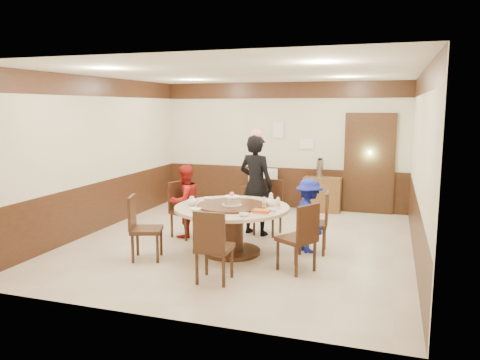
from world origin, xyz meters
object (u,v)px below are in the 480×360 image
(banquet_table, at_px, (232,220))
(shrimp_platter, at_px, (261,212))
(birthday_cake, at_px, (232,200))
(thermos, at_px, (320,169))
(person_standing, at_px, (256,185))
(television, at_px, (262,177))
(person_red, at_px, (185,201))
(tv_stand, at_px, (261,197))
(person_blue, at_px, (309,216))
(side_cabinet, at_px, (322,194))

(banquet_table, xyz_separation_m, shrimp_platter, (0.57, -0.36, 0.24))
(birthday_cake, relative_size, thermos, 0.79)
(person_standing, relative_size, television, 2.57)
(person_red, xyz_separation_m, tv_stand, (0.64, 2.72, -0.38))
(person_blue, xyz_separation_m, birthday_cake, (-1.10, -0.50, 0.27))
(television, xyz_separation_m, thermos, (1.30, 0.03, 0.24))
(person_blue, height_order, side_cabinet, person_blue)
(tv_stand, bearing_deg, banquet_table, -82.29)
(person_red, xyz_separation_m, birthday_cake, (1.11, -0.69, 0.22))
(person_blue, relative_size, thermos, 3.06)
(banquet_table, relative_size, person_blue, 1.52)
(side_cabinet, bearing_deg, thermos, 180.00)
(birthday_cake, height_order, tv_stand, birthday_cake)
(person_blue, bearing_deg, shrimp_platter, 112.07)
(tv_stand, xyz_separation_m, television, (0.00, 0.00, 0.45))
(birthday_cake, xyz_separation_m, shrimp_platter, (0.56, -0.33, -0.07))
(shrimp_platter, bearing_deg, person_blue, 56.58)
(thermos, bearing_deg, television, -178.67)
(birthday_cake, relative_size, television, 0.43)
(tv_stand, distance_m, thermos, 1.47)
(person_standing, relative_size, person_red, 1.41)
(shrimp_platter, height_order, tv_stand, shrimp_platter)
(person_blue, relative_size, television, 1.67)
(shrimp_platter, bearing_deg, banquet_table, 147.51)
(birthday_cake, bearing_deg, person_red, 148.17)
(birthday_cake, xyz_separation_m, side_cabinet, (0.89, 3.44, -0.47))
(person_standing, height_order, side_cabinet, person_standing)
(birthday_cake, relative_size, tv_stand, 0.35)
(person_blue, distance_m, tv_stand, 3.32)
(person_red, relative_size, thermos, 3.34)
(birthday_cake, height_order, shrimp_platter, birthday_cake)
(person_standing, height_order, birthday_cake, person_standing)
(person_blue, bearing_deg, person_standing, 21.25)
(television, xyz_separation_m, side_cabinet, (1.36, 0.03, -0.33))
(person_standing, xyz_separation_m, tv_stand, (-0.49, 2.18, -0.64))
(birthday_cake, bearing_deg, person_blue, 24.24)
(thermos, bearing_deg, side_cabinet, 0.00)
(person_red, xyz_separation_m, thermos, (1.93, 2.75, 0.31))
(person_blue, xyz_separation_m, shrimp_platter, (-0.54, -0.82, 0.20))
(person_standing, xyz_separation_m, thermos, (0.80, 2.21, 0.05))
(person_red, bearing_deg, television, -166.12)
(tv_stand, height_order, television, television)
(banquet_table, height_order, birthday_cake, birthday_cake)
(banquet_table, bearing_deg, person_blue, 22.39)
(birthday_cake, xyz_separation_m, tv_stand, (-0.47, 3.41, -0.60))
(shrimp_platter, bearing_deg, tv_stand, 105.40)
(tv_stand, bearing_deg, thermos, 1.33)
(banquet_table, height_order, person_blue, person_blue)
(person_blue, height_order, shrimp_platter, person_blue)
(person_standing, relative_size, side_cabinet, 2.23)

